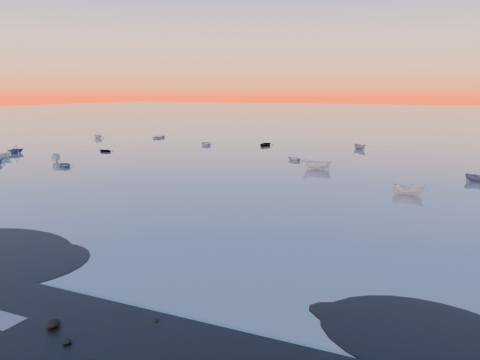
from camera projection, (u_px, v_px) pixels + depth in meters
The scene contains 5 objects.
ground at pixel (367, 138), 120.31m from camera, with size 600.00×600.00×0.00m, color #6C625A.
mud_lobes at pixel (89, 279), 30.37m from camera, with size 140.00×6.00×0.07m, color black, non-canonical shape.
moored_fleet at pixel (317, 163), 78.46m from camera, with size 124.00×58.00×1.20m, color silver, non-canonical shape.
boat_near_left at pixel (65, 167), 74.64m from camera, with size 3.84×1.60×0.96m, color slate.
boat_near_center at pixel (408, 194), 55.12m from camera, with size 3.59×1.52×1.24m, color silver.
Camera 1 is at (21.00, -22.79, 12.06)m, focal length 35.00 mm.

